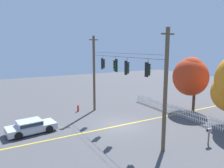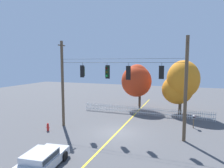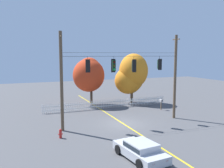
{
  "view_description": "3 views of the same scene",
  "coord_description": "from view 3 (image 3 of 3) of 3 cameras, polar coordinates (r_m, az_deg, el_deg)",
  "views": [
    {
      "loc": [
        16.85,
        -10.37,
        7.38
      ],
      "look_at": [
        -1.26,
        -0.21,
        3.89
      ],
      "focal_mm": 34.48,
      "sensor_mm": 36.0,
      "label": 1
    },
    {
      "loc": [
        5.82,
        -17.24,
        6.55
      ],
      "look_at": [
        -0.52,
        -0.01,
        4.59
      ],
      "focal_mm": 31.86,
      "sensor_mm": 36.0,
      "label": 2
    },
    {
      "loc": [
        -9.66,
        -21.28,
        6.76
      ],
      "look_at": [
        -1.28,
        -0.23,
        4.01
      ],
      "focal_mm": 39.27,
      "sensor_mm": 36.0,
      "label": 3
    }
  ],
  "objects": [
    {
      "name": "ground",
      "position": [
        24.33,
        2.64,
        -9.22
      ],
      "size": [
        80.0,
        80.0,
        0.0
      ],
      "primitive_type": "plane",
      "color": "#4C4C4F"
    },
    {
      "name": "lane_centerline_stripe",
      "position": [
        24.32,
        2.64,
        -9.21
      ],
      "size": [
        0.16,
        36.0,
        0.01
      ],
      "primitive_type": "cube",
      "color": "gold",
      "rests_on": "ground"
    },
    {
      "name": "signal_support_span",
      "position": [
        23.48,
        2.7,
        1.27
      ],
      "size": [
        12.13,
        1.1,
        8.75
      ],
      "color": "brown",
      "rests_on": "ground"
    },
    {
      "name": "traffic_signal_northbound_secondary",
      "position": [
        22.15,
        -5.72,
        4.23
      ],
      "size": [
        0.43,
        0.38,
        1.44
      ],
      "color": "black"
    },
    {
      "name": "traffic_signal_westbound_side",
      "position": [
        23.0,
        0.41,
        4.3
      ],
      "size": [
        0.43,
        0.38,
        1.51
      ],
      "color": "black"
    },
    {
      "name": "traffic_signal_northbound_primary",
      "position": [
        23.85,
        5.09,
        4.26
      ],
      "size": [
        0.43,
        0.38,
        1.54
      ],
      "color": "black"
    },
    {
      "name": "traffic_signal_eastbound_side",
      "position": [
        25.27,
        10.96,
        4.52
      ],
      "size": [
        0.43,
        0.38,
        1.39
      ],
      "color": "black"
    },
    {
      "name": "white_picket_fence",
      "position": [
        30.99,
        -0.85,
        -4.67
      ],
      "size": [
        16.24,
        0.06,
        1.06
      ],
      "color": "white",
      "rests_on": "ground"
    },
    {
      "name": "autumn_maple_near_fence",
      "position": [
        32.71,
        -5.4,
        2.25
      ],
      "size": [
        4.22,
        3.97,
        6.36
      ],
      "color": "#473828",
      "rests_on": "ground"
    },
    {
      "name": "autumn_maple_mid",
      "position": [
        34.04,
        4.66,
        2.14
      ],
      "size": [
        4.6,
        3.91,
        6.88
      ],
      "color": "brown",
      "rests_on": "ground"
    },
    {
      "name": "parked_car",
      "position": [
        16.54,
        6.62,
        -14.98
      ],
      "size": [
        2.35,
        4.31,
        1.15
      ],
      "color": "#B7BABF",
      "rests_on": "ground"
    },
    {
      "name": "fire_hydrant",
      "position": [
        20.66,
        -11.9,
        -11.23
      ],
      "size": [
        0.38,
        0.22,
        0.76
      ],
      "color": "red",
      "rests_on": "ground"
    },
    {
      "name": "roadside_mailbox",
      "position": [
        30.58,
        11.35,
        -3.96
      ],
      "size": [
        0.25,
        0.44,
        1.31
      ],
      "color": "brown",
      "rests_on": "ground"
    }
  ]
}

